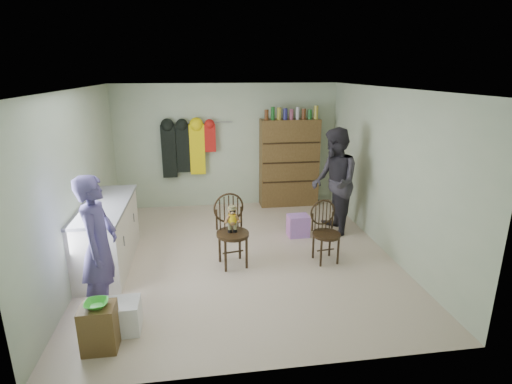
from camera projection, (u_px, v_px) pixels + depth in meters
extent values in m
plane|color=beige|center=(242.00, 255.00, 6.18)|extent=(5.00, 5.00, 0.00)
plane|color=beige|center=(228.00, 146.00, 8.18)|extent=(4.50, 0.00, 4.50)
plane|color=beige|center=(79.00, 183.00, 5.50)|extent=(0.00, 5.00, 5.00)
plane|color=beige|center=(387.00, 172.00, 6.12)|extent=(0.00, 5.00, 5.00)
plane|color=white|center=(240.00, 89.00, 5.44)|extent=(5.00, 5.00, 0.00)
cube|color=silver|center=(108.00, 235.00, 5.78)|extent=(0.60, 1.80, 0.90)
cube|color=slate|center=(104.00, 205.00, 5.64)|extent=(0.64, 1.86, 0.04)
cylinder|color=#99999E|center=(124.00, 241.00, 5.37)|extent=(0.02, 0.02, 0.14)
cylinder|color=#99999E|center=(134.00, 218.00, 6.22)|extent=(0.02, 0.02, 0.14)
cube|color=brown|center=(99.00, 328.00, 4.03)|extent=(0.34, 0.30, 0.49)
imported|color=green|center=(96.00, 304.00, 3.95)|extent=(0.23, 0.23, 0.06)
cube|color=white|center=(123.00, 316.00, 4.35)|extent=(0.37, 0.35, 0.34)
cylinder|color=#3A2714|center=(233.00, 234.00, 5.72)|extent=(0.55, 0.55, 0.05)
cylinder|color=#3A2714|center=(226.00, 257.00, 5.60)|extent=(0.04, 0.04, 0.47)
cylinder|color=#3A2714|center=(247.00, 253.00, 5.70)|extent=(0.04, 0.04, 0.47)
cylinder|color=#3A2714|center=(220.00, 247.00, 5.89)|extent=(0.04, 0.04, 0.47)
cylinder|color=#3A2714|center=(240.00, 244.00, 5.99)|extent=(0.04, 0.04, 0.47)
torus|color=#3A2714|center=(229.00, 208.00, 5.79)|extent=(0.45, 0.12, 0.46)
cylinder|color=#3A2714|center=(217.00, 220.00, 5.76)|extent=(0.03, 0.03, 0.31)
cylinder|color=#3A2714|center=(241.00, 217.00, 5.89)|extent=(0.03, 0.03, 0.31)
cylinder|color=yellow|center=(232.00, 218.00, 5.67)|extent=(0.12, 0.12, 0.12)
cylinder|color=#475128|center=(232.00, 226.00, 5.70)|extent=(0.08, 0.08, 0.18)
sphere|color=#9E7042|center=(232.00, 211.00, 5.64)|extent=(0.11, 0.11, 0.11)
cylinder|color=#475128|center=(232.00, 207.00, 5.62)|extent=(0.10, 0.10, 0.04)
cube|color=black|center=(232.00, 212.00, 5.59)|extent=(0.08, 0.01, 0.02)
cylinder|color=#3A2714|center=(326.00, 235.00, 5.86)|extent=(0.46, 0.46, 0.04)
cylinder|color=#3A2714|center=(321.00, 253.00, 5.77)|extent=(0.03, 0.03, 0.41)
cylinder|color=#3A2714|center=(338.00, 251.00, 5.84)|extent=(0.03, 0.03, 0.41)
cylinder|color=#3A2714|center=(313.00, 246.00, 6.02)|extent=(0.03, 0.03, 0.41)
cylinder|color=#3A2714|center=(330.00, 244.00, 6.09)|extent=(0.03, 0.03, 0.41)
torus|color=#3A2714|center=(323.00, 212.00, 5.92)|extent=(0.40, 0.08, 0.40)
cylinder|color=#3A2714|center=(312.00, 222.00, 5.91)|extent=(0.03, 0.03, 0.27)
cylinder|color=#3A2714|center=(332.00, 220.00, 6.00)|extent=(0.03, 0.03, 0.27)
cube|color=#E572CB|center=(298.00, 226.00, 6.84)|extent=(0.36, 0.29, 0.37)
imported|color=#4F4680|center=(99.00, 247.00, 4.48)|extent=(0.45, 0.64, 1.68)
imported|color=#2D2B33|center=(334.00, 182.00, 6.74)|extent=(0.78, 0.96, 1.85)
cube|color=brown|center=(289.00, 163.00, 8.26)|extent=(1.20, 0.38, 1.80)
cube|color=#3A2714|center=(291.00, 182.00, 8.18)|extent=(1.16, 0.02, 0.03)
cube|color=#3A2714|center=(291.00, 163.00, 8.07)|extent=(1.16, 0.02, 0.03)
cube|color=#3A2714|center=(292.00, 143.00, 7.95)|extent=(1.16, 0.02, 0.03)
cylinder|color=#592D14|center=(266.00, 115.00, 7.80)|extent=(0.08, 0.08, 0.20)
cylinder|color=#19591E|center=(273.00, 113.00, 7.81)|extent=(0.07, 0.07, 0.26)
cylinder|color=#A59933|center=(279.00, 114.00, 7.83)|extent=(0.08, 0.08, 0.24)
cylinder|color=navy|center=(285.00, 114.00, 7.85)|extent=(0.09, 0.09, 0.22)
cylinder|color=#8C3F59|center=(291.00, 114.00, 7.87)|extent=(0.08, 0.08, 0.21)
cylinder|color=#B2B2B7|center=(298.00, 113.00, 7.88)|extent=(0.07, 0.07, 0.25)
cylinder|color=#592D14|center=(304.00, 114.00, 7.91)|extent=(0.08, 0.08, 0.21)
cylinder|color=#19591E|center=(310.00, 114.00, 7.93)|extent=(0.08, 0.08, 0.19)
cylinder|color=#A59933|center=(316.00, 112.00, 7.93)|extent=(0.09, 0.09, 0.27)
cylinder|color=#99999E|center=(207.00, 122.00, 7.92)|extent=(1.00, 0.02, 0.02)
cube|color=black|center=(169.00, 151.00, 7.92)|extent=(0.28, 0.10, 1.05)
cube|color=black|center=(183.00, 149.00, 7.94)|extent=(0.26, 0.10, 0.95)
cube|color=yellow|center=(197.00, 149.00, 7.99)|extent=(0.30, 0.10, 1.00)
cube|color=red|center=(210.00, 138.00, 7.96)|extent=(0.22, 0.10, 0.55)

